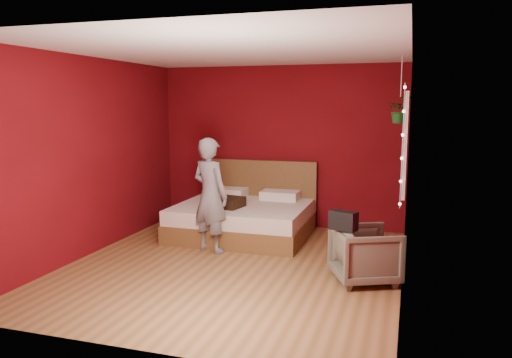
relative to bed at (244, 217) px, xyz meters
name	(u,v)px	position (x,y,z in m)	size (l,w,h in m)	color
floor	(234,266)	(0.35, -1.46, -0.28)	(4.50, 4.50, 0.00)	olive
room_walls	(233,130)	(0.35, -1.46, 1.40)	(4.04, 4.54, 2.62)	#640A11
window	(405,143)	(2.32, -0.56, 1.22)	(0.05, 0.97, 1.27)	white
fairy_lights	(402,147)	(2.29, -1.09, 1.22)	(0.04, 0.04, 1.45)	silver
bed	(244,217)	(0.00, 0.00, 0.00)	(1.96, 1.66, 1.08)	brown
person	(210,195)	(-0.16, -0.96, 0.49)	(0.56, 0.37, 1.55)	slate
armchair	(365,255)	(1.95, -1.54, 0.03)	(0.67, 0.69, 0.63)	#696653
handbag	(343,221)	(1.72, -1.73, 0.45)	(0.29, 0.15, 0.21)	black
throw_pillow	(228,202)	(-0.14, -0.34, 0.28)	(0.41, 0.41, 0.14)	black
hanging_plant	(400,110)	(2.23, -0.32, 1.63)	(0.34, 0.30, 0.86)	silver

